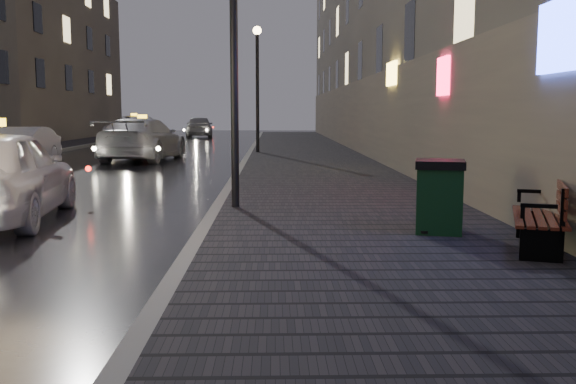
% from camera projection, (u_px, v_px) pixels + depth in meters
% --- Properties ---
extents(sidewalk, '(4.60, 58.00, 0.15)m').
position_uv_depth(sidewalk, '(307.00, 155.00, 26.56)').
color(sidewalk, black).
rests_on(sidewalk, ground).
extents(curb, '(0.20, 58.00, 0.15)m').
position_uv_depth(curb, '(249.00, 155.00, 26.51)').
color(curb, slate).
rests_on(curb, ground).
extents(sidewalk_far, '(2.40, 58.00, 0.15)m').
position_uv_depth(sidewalk_far, '(0.00, 156.00, 26.29)').
color(sidewalk_far, black).
rests_on(sidewalk_far, ground).
extents(curb_far, '(0.20, 58.00, 0.15)m').
position_uv_depth(curb_far, '(32.00, 156.00, 26.32)').
color(curb_far, slate).
rests_on(curb_far, ground).
extents(building_near, '(1.80, 50.00, 13.00)m').
position_uv_depth(building_near, '(371.00, 11.00, 29.80)').
color(building_near, '#605B54').
rests_on(building_near, ground).
extents(building_far_c, '(6.00, 22.00, 11.00)m').
position_uv_depth(building_far_c, '(37.00, 58.00, 43.37)').
color(building_far_c, '#6B6051').
rests_on(building_far_c, ground).
extents(lamp_near, '(0.36, 0.36, 5.28)m').
position_uv_depth(lamp_near, '(234.00, 18.00, 11.21)').
color(lamp_near, black).
rests_on(lamp_near, sidewalk).
extents(lamp_far, '(0.36, 0.36, 5.28)m').
position_uv_depth(lamp_far, '(257.00, 73.00, 27.08)').
color(lamp_far, black).
rests_on(lamp_far, sidewalk).
extents(bench, '(1.12, 1.81, 0.87)m').
position_uv_depth(bench, '(545.00, 215.00, 7.96)').
color(bench, black).
rests_on(bench, sidewalk).
extents(trash_bin, '(0.82, 0.82, 1.03)m').
position_uv_depth(trash_bin, '(439.00, 196.00, 9.09)').
color(trash_bin, black).
rests_on(trash_bin, sidewalk).
extents(car_left_mid, '(1.49, 4.08, 1.34)m').
position_uv_depth(car_left_mid, '(21.00, 146.00, 22.20)').
color(car_left_mid, '#ABAAB3').
rests_on(car_left_mid, ground).
extents(taxi_mid, '(2.87, 5.79, 1.62)m').
position_uv_depth(taxi_mid, '(143.00, 139.00, 24.61)').
color(taxi_mid, silver).
rests_on(taxi_mid, ground).
extents(taxi_far, '(2.97, 6.02, 1.64)m').
position_uv_depth(taxi_far, '(134.00, 129.00, 38.74)').
color(taxi_far, '#B9B9BF').
rests_on(taxi_far, ground).
extents(car_far, '(2.22, 4.74, 1.57)m').
position_uv_depth(car_far, '(199.00, 127.00, 46.56)').
color(car_far, gray).
rests_on(car_far, ground).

